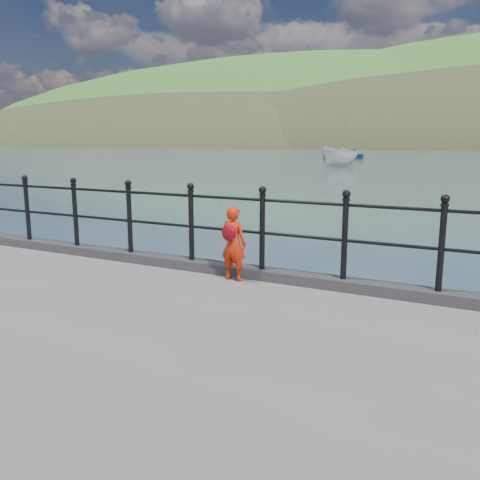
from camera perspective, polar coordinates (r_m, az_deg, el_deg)
The scene contains 6 objects.
ground at distance 8.11m, azimuth -1.05°, elevation -10.39°, with size 600.00×600.00×0.00m, color #2D4251.
kerb at distance 7.65m, azimuth -1.62°, elevation -3.25°, with size 60.00×0.30×0.15m, color #28282B.
railing at distance 7.50m, azimuth -1.65°, elevation 2.30°, with size 18.11×0.11×1.20m.
child at distance 7.20m, azimuth -0.77°, elevation -0.34°, with size 0.40×0.32×1.07m.
launch_white at distance 56.67m, azimuth 11.12°, elevation 9.11°, with size 2.19×5.83×2.25m, color silver.
sailboat_left at distance 84.85m, azimuth 11.50°, elevation 9.19°, with size 6.34×2.52×8.77m.
Camera 1 is at (3.59, -6.63, 2.98)m, focal length 38.00 mm.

